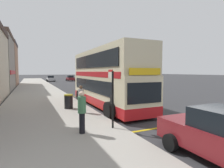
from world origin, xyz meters
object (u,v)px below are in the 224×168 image
parked_car_maroon_far (70,78)px  pedestrian_waiting_near_sign (81,98)px  parked_car_silver_across (51,79)px  pedestrian_further_back (82,110)px  double_decker_bus (106,80)px  litter_bin (69,101)px  bus_stop_sign (112,94)px

parked_car_maroon_far → pedestrian_waiting_near_sign: bearing=-101.2°
parked_car_silver_across → pedestrian_further_back: pedestrian_further_back is taller
double_decker_bus → parked_car_maroon_far: size_ratio=2.56×
pedestrian_waiting_near_sign → litter_bin: size_ratio=1.74×
parked_car_silver_across → pedestrian_further_back: 45.49m
litter_bin → pedestrian_waiting_near_sign: bearing=-74.2°
parked_car_silver_across → pedestrian_waiting_near_sign: pedestrian_waiting_near_sign is taller
double_decker_bus → pedestrian_waiting_near_sign: bearing=-140.2°
double_decker_bus → bus_stop_sign: bearing=-109.8°
parked_car_silver_across → pedestrian_waiting_near_sign: 41.66m
pedestrian_further_back → parked_car_silver_across: bearing=85.9°
double_decker_bus → litter_bin: bearing=-170.2°
double_decker_bus → pedestrian_waiting_near_sign: (-2.58, -2.15, -0.99)m
parked_car_maroon_far → pedestrian_further_back: bearing=-101.5°
parked_car_silver_across → pedestrian_further_back: size_ratio=2.37×
litter_bin → double_decker_bus: bearing=9.8°
bus_stop_sign → pedestrian_further_back: bearing=-171.9°
bus_stop_sign → parked_car_maroon_far: bearing=80.9°
litter_bin → bus_stop_sign: bearing=-79.3°
parked_car_silver_across → pedestrian_further_back: bearing=83.1°
double_decker_bus → pedestrian_further_back: bearing=-120.7°
double_decker_bus → litter_bin: size_ratio=10.85×
pedestrian_further_back → litter_bin: (0.49, 5.41, -0.47)m
bus_stop_sign → parked_car_silver_across: 45.21m
parked_car_silver_across → parked_car_maroon_far: same height
bus_stop_sign → litter_bin: (-0.98, 5.20, -1.07)m
litter_bin → parked_car_maroon_far: bearing=78.4°
parked_car_silver_across → litter_bin: 40.07m
double_decker_bus → parked_car_silver_across: bearing=90.4°
double_decker_bus → parked_car_silver_across: (-0.27, 39.45, -1.26)m
double_decker_bus → litter_bin: (-3.04, -0.52, -1.42)m
parked_car_maroon_far → pedestrian_waiting_near_sign: 42.18m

